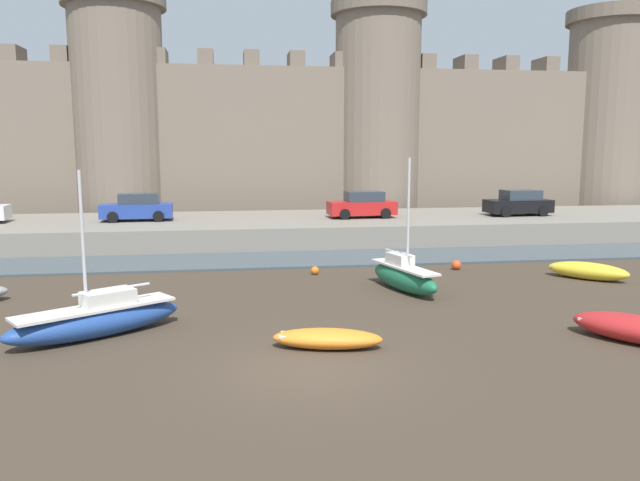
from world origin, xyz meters
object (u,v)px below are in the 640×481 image
mooring_buoy_near_channel (315,271)px  car_quay_east (362,205)px  rowboat_near_channel_left (327,338)px  rowboat_foreground_left (635,328)px  sailboat_near_channel_right (404,276)px  mooring_buoy_near_shore (456,265)px  rowboat_midflat_left (588,270)px  car_quay_centre_west (137,208)px  car_quay_centre_east (519,203)px  sailboat_midflat_right (97,319)px

mooring_buoy_near_channel → car_quay_east: 11.57m
rowboat_near_channel_left → rowboat_foreground_left: rowboat_foreground_left is taller
rowboat_near_channel_left → mooring_buoy_near_channel: size_ratio=8.89×
sailboat_near_channel_right → mooring_buoy_near_shore: bearing=46.4°
rowboat_near_channel_left → rowboat_foreground_left: bearing=-4.8°
rowboat_foreground_left → mooring_buoy_near_channel: rowboat_foreground_left is taller
rowboat_foreground_left → mooring_buoy_near_channel: (-7.78, 10.98, -0.23)m
rowboat_midflat_left → car_quay_centre_west: size_ratio=0.73×
mooring_buoy_near_shore → rowboat_midflat_left: bearing=-30.8°
car_quay_east → mooring_buoy_near_channel: bearing=-112.8°
car_quay_centre_east → rowboat_foreground_left: bearing=-107.6°
rowboat_midflat_left → mooring_buoy_near_shore: 5.56m
rowboat_foreground_left → car_quay_centre_east: (6.74, 21.29, 1.67)m
sailboat_midflat_right → mooring_buoy_near_channel: (7.66, 8.15, -0.37)m
sailboat_near_channel_right → mooring_buoy_near_shore: size_ratio=11.73×
rowboat_near_channel_left → rowboat_foreground_left: size_ratio=0.90×
rowboat_near_channel_left → mooring_buoy_near_channel: rowboat_near_channel_left is taller
rowboat_near_channel_left → car_quay_centre_west: (-7.93, 21.11, 1.79)m
rowboat_foreground_left → mooring_buoy_near_shore: (-1.18, 11.12, -0.19)m
car_quay_centre_west → car_quay_centre_east: size_ratio=1.00×
car_quay_east → mooring_buoy_near_shore: bearing=-78.2°
sailboat_midflat_right → rowboat_midflat_left: bearing=16.0°
mooring_buoy_near_shore → car_quay_centre_east: bearing=52.1°
car_quay_centre_west → car_quay_centre_east: (23.55, -0.55, 0.00)m
rowboat_midflat_left → rowboat_foreground_left: size_ratio=0.86×
rowboat_near_channel_left → mooring_buoy_near_shore: rowboat_near_channel_left is taller
rowboat_near_channel_left → rowboat_midflat_left: 14.57m
sailboat_midflat_right → sailboat_near_channel_right: sailboat_near_channel_right is taller
sailboat_midflat_right → car_quay_centre_east: 28.91m
car_quay_centre_east → rowboat_near_channel_left: bearing=-127.2°
sailboat_midflat_right → mooring_buoy_near_shore: (14.27, 8.29, -0.33)m
sailboat_near_channel_right → sailboat_midflat_right: bearing=-157.0°
sailboat_near_channel_right → mooring_buoy_near_channel: sailboat_near_channel_right is taller
car_quay_east → car_quay_centre_east: (10.10, -0.21, 0.00)m
sailboat_near_channel_right → car_quay_east: 14.30m
sailboat_midflat_right → mooring_buoy_near_shore: bearing=30.2°
sailboat_midflat_right → sailboat_near_channel_right: size_ratio=0.98×
rowboat_midflat_left → sailboat_near_channel_right: sailboat_near_channel_right is taller
rowboat_midflat_left → sailboat_near_channel_right: 8.42m
rowboat_near_channel_left → car_quay_centre_east: (15.62, 20.56, 1.79)m
rowboat_near_channel_left → rowboat_midflat_left: bearing=31.1°
sailboat_near_channel_right → mooring_buoy_near_channel: 4.73m
mooring_buoy_near_channel → sailboat_midflat_right: bearing=-133.2°
mooring_buoy_near_channel → car_quay_centre_east: (14.53, 10.32, 1.91)m
sailboat_midflat_right → car_quay_centre_west: bearing=94.1°
rowboat_midflat_left → mooring_buoy_near_channel: (-11.38, 2.71, -0.20)m
rowboat_near_channel_left → mooring_buoy_near_channel: 10.30m
car_quay_centre_west → mooring_buoy_near_channel: bearing=-50.3°
mooring_buoy_near_channel → car_quay_centre_east: 17.92m
mooring_buoy_near_shore → car_quay_centre_west: bearing=145.5°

